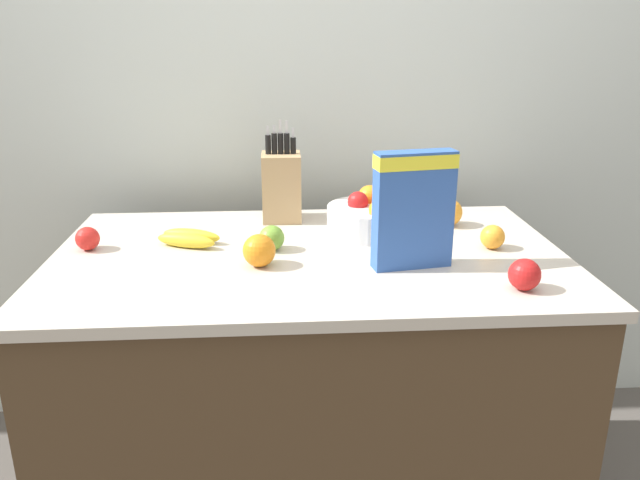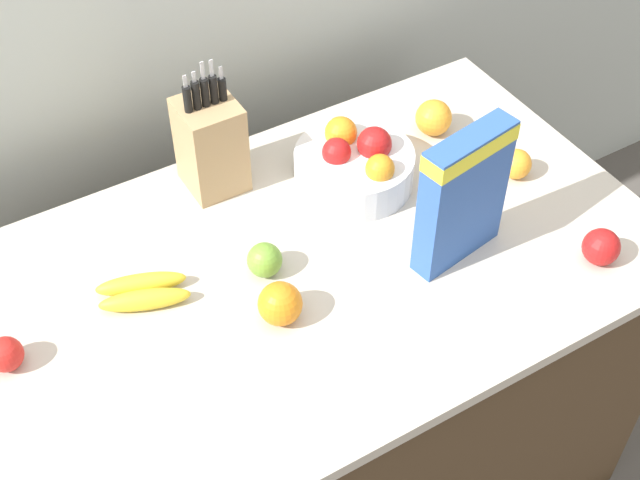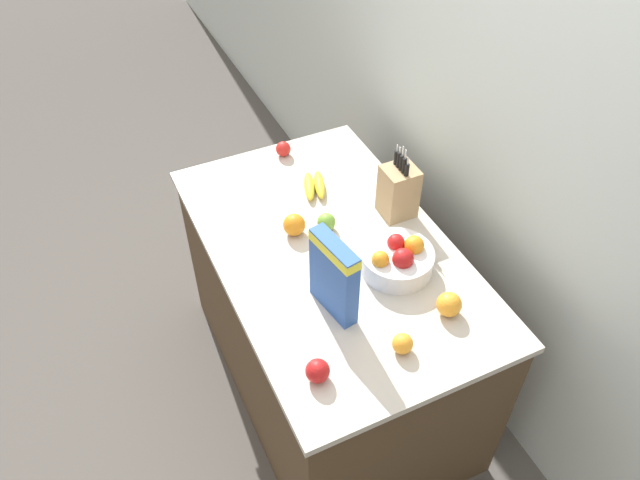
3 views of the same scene
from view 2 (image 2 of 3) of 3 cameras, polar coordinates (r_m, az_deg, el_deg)
name	(u,v)px [view 2 (image 2 of 3)]	position (r m, az deg, el deg)	size (l,w,h in m)	color
ground_plane	(317,478)	(2.58, -0.18, -15.00)	(14.00, 14.00, 0.00)	#514C47
counter	(317,386)	(2.20, -0.20, -9.31)	(1.44, 0.87, 0.89)	#4C3823
knife_block	(211,144)	(1.97, -7.01, 6.12)	(0.12, 0.13, 0.33)	tan
cereal_box	(464,192)	(1.78, 9.17, 3.04)	(0.22, 0.09, 0.31)	#2D56A8
fruit_bowl	(355,164)	(2.00, 2.24, 4.88)	(0.27, 0.27, 0.14)	silver
banana_bunch	(143,292)	(1.80, -11.27, -3.27)	(0.19, 0.14, 0.04)	yellow
apple_middle	(601,247)	(1.92, 17.55, -0.43)	(0.08, 0.08, 0.08)	red
apple_rear	(265,260)	(1.81, -3.56, -1.28)	(0.07, 0.07, 0.07)	#6B9E33
apple_front	(5,354)	(1.75, -19.49, -6.91)	(0.07, 0.07, 0.07)	red
orange_by_cereal	(516,164)	(2.07, 12.42, 4.80)	(0.07, 0.07, 0.07)	orange
orange_mid_right	(434,118)	(2.15, 7.28, 7.77)	(0.09, 0.09, 0.09)	orange
orange_front_right	(280,304)	(1.72, -2.57, -4.10)	(0.09, 0.09, 0.09)	orange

